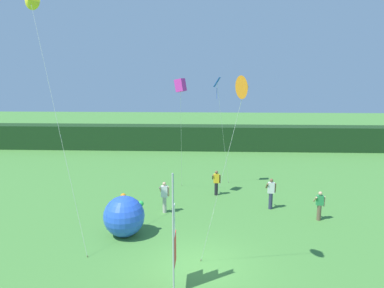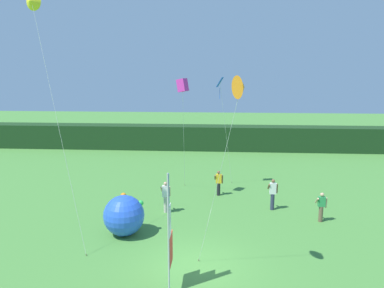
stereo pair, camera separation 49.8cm
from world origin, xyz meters
name	(u,v)px [view 1 (the left image)]	position (x,y,z in m)	size (l,w,h in m)	color
ground_plane	(201,266)	(0.00, 0.00, 0.00)	(120.00, 120.00, 0.00)	#478438
distant_treeline	(205,138)	(0.00, 23.28, 1.22)	(80.00, 2.40, 2.43)	#193819
banner_flag	(174,234)	(-0.93, -1.64, 2.11)	(0.06, 1.03, 4.40)	#B7B7BC
person_near_banner	(164,196)	(-2.15, 5.69, 0.95)	(0.55, 0.48, 1.77)	#B7B2A3
person_mid_field	(216,182)	(0.80, 8.83, 0.86)	(0.55, 0.48, 1.61)	black
person_far_left	(271,193)	(3.85, 6.52, 0.96)	(0.55, 0.48, 1.80)	#2D334C
person_far_right	(320,205)	(6.14, 4.98, 0.84)	(0.55, 0.48, 1.58)	brown
inflatable_balloon	(124,216)	(-3.72, 2.66, 0.98)	(1.95, 1.95, 1.95)	blue
kite_blue_diamond_0	(218,90)	(0.85, 10.31, 6.61)	(1.22, 1.67, 7.43)	brown
kite_magenta_box_1	(180,86)	(-1.38, 7.81, 6.95)	(0.76, 3.31, 7.38)	brown
kite_orange_delta_2	(245,88)	(1.45, -1.12, 7.16)	(1.80, 1.95, 7.59)	brown
kite_yellow_delta_3	(31,2)	(-7.18, 2.16, 10.56)	(2.79, 1.90, 11.00)	brown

